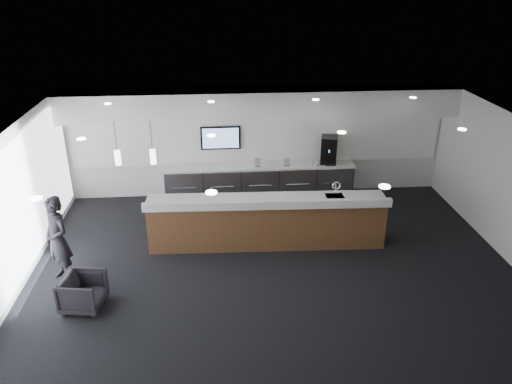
{
  "coord_description": "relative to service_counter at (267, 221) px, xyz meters",
  "views": [
    {
      "loc": [
        -1.1,
        -8.66,
        5.75
      ],
      "look_at": [
        -0.28,
        1.3,
        1.23
      ],
      "focal_mm": 35.0,
      "sensor_mm": 36.0,
      "label": 1
    }
  ],
  "objects": [
    {
      "name": "left_wall",
      "position": [
        -4.95,
        -1.14,
        0.93
      ],
      "size": [
        0.02,
        8.0,
        3.0
      ],
      "primitive_type": "cube",
      "color": "white",
      "rests_on": "ground"
    },
    {
      "name": "wall_tv",
      "position": [
        -0.95,
        2.76,
        1.08
      ],
      "size": [
        1.05,
        0.08,
        0.62
      ],
      "color": "black",
      "rests_on": "back_wall"
    },
    {
      "name": "ceiling_can_lights",
      "position": [
        0.05,
        -1.14,
        2.4
      ],
      "size": [
        7.0,
        5.0,
        0.02
      ],
      "primitive_type": null,
      "color": "white",
      "rests_on": "ceiling"
    },
    {
      "name": "window_blinds_wall",
      "position": [
        -4.91,
        -1.14,
        0.93
      ],
      "size": [
        0.04,
        7.36,
        2.55
      ],
      "primitive_type": "cube",
      "color": "#A4B1C5",
      "rests_on": "left_wall"
    },
    {
      "name": "ground",
      "position": [
        0.05,
        -1.14,
        -0.57
      ],
      "size": [
        10.0,
        10.0,
        0.0
      ],
      "primitive_type": "plane",
      "color": "black",
      "rests_on": "ground"
    },
    {
      "name": "pendant_right",
      "position": [
        -3.05,
        -0.34,
        1.68
      ],
      "size": [
        0.12,
        0.12,
        0.3
      ],
      "primitive_type": "cylinder",
      "color": "#FFF0C6",
      "rests_on": "ceiling"
    },
    {
      "name": "back_credenza",
      "position": [
        0.05,
        2.5,
        -0.1
      ],
      "size": [
        5.06,
        0.66,
        0.95
      ],
      "color": "gray",
      "rests_on": "ground"
    },
    {
      "name": "cup_3",
      "position": [
        1.43,
        2.4,
        0.42
      ],
      "size": [
        0.12,
        0.12,
        0.09
      ],
      "primitive_type": "imported",
      "rotation": [
        0.0,
        0.0,
        1.94
      ],
      "color": "white",
      "rests_on": "back_credenza"
    },
    {
      "name": "coffee_machine",
      "position": [
        1.92,
        2.54,
        0.74
      ],
      "size": [
        0.52,
        0.59,
        0.73
      ],
      "rotation": [
        0.0,
        0.0,
        -0.25
      ],
      "color": "black",
      "rests_on": "back_credenza"
    },
    {
      "name": "lounge_guest",
      "position": [
        -4.21,
        -1.04,
        0.32
      ],
      "size": [
        0.77,
        0.77,
        1.79
      ],
      "primitive_type": "imported",
      "rotation": [
        0.0,
        0.0,
        -0.79
      ],
      "color": "black",
      "rests_on": "ground"
    },
    {
      "name": "cup_2",
      "position": [
        1.57,
        2.4,
        0.42
      ],
      "size": [
        0.12,
        0.12,
        0.09
      ],
      "primitive_type": "imported",
      "rotation": [
        0.0,
        0.0,
        1.29
      ],
      "color": "white",
      "rests_on": "back_credenza"
    },
    {
      "name": "ceiling",
      "position": [
        0.05,
        -1.14,
        2.43
      ],
      "size": [
        10.0,
        8.0,
        0.02
      ],
      "primitive_type": "cube",
      "color": "black",
      "rests_on": "back_wall"
    },
    {
      "name": "info_sign_left",
      "position": [
        -0.01,
        2.39,
        0.5
      ],
      "size": [
        0.17,
        0.07,
        0.24
      ],
      "primitive_type": "cube",
      "rotation": [
        0.0,
        0.0,
        0.33
      ],
      "color": "silver",
      "rests_on": "back_credenza"
    },
    {
      "name": "pendant_left",
      "position": [
        -2.35,
        -0.34,
        1.68
      ],
      "size": [
        0.12,
        0.12,
        0.3
      ],
      "primitive_type": "cylinder",
      "color": "#FFF0C6",
      "rests_on": "ceiling"
    },
    {
      "name": "alcove_panel",
      "position": [
        0.05,
        2.83,
        1.03
      ],
      "size": [
        9.8,
        0.06,
        1.4
      ],
      "primitive_type": "cube",
      "color": "white",
      "rests_on": "back_wall"
    },
    {
      "name": "armchair",
      "position": [
        -3.58,
        -2.03,
        -0.24
      ],
      "size": [
        0.84,
        0.82,
        0.67
      ],
      "primitive_type": "imported",
      "rotation": [
        0.0,
        0.0,
        1.41
      ],
      "color": "black",
      "rests_on": "ground"
    },
    {
      "name": "service_counter",
      "position": [
        0.0,
        0.0,
        0.0
      ],
      "size": [
        5.31,
        1.06,
        1.49
      ],
      "rotation": [
        0.0,
        0.0,
        -0.04
      ],
      "color": "brown",
      "rests_on": "ground"
    },
    {
      "name": "cup_0",
      "position": [
        1.85,
        2.4,
        0.42
      ],
      "size": [
        0.1,
        0.1,
        0.09
      ],
      "primitive_type": "imported",
      "color": "white",
      "rests_on": "back_credenza"
    },
    {
      "name": "back_wall",
      "position": [
        0.05,
        2.86,
        0.93
      ],
      "size": [
        10.0,
        0.02,
        3.0
      ],
      "primitive_type": "cube",
      "color": "white",
      "rests_on": "ground"
    },
    {
      "name": "soffit_bulkhead",
      "position": [
        0.05,
        2.41,
        2.08
      ],
      "size": [
        10.0,
        0.9,
        0.7
      ],
      "primitive_type": "cube",
      "color": "white",
      "rests_on": "back_wall"
    },
    {
      "name": "cup_1",
      "position": [
        1.71,
        2.4,
        0.42
      ],
      "size": [
        0.13,
        0.13,
        0.09
      ],
      "primitive_type": "imported",
      "rotation": [
        0.0,
        0.0,
        0.65
      ],
      "color": "white",
      "rests_on": "back_credenza"
    },
    {
      "name": "info_sign_right",
      "position": [
        0.77,
        2.38,
        0.49
      ],
      "size": [
        0.17,
        0.06,
        0.23
      ],
      "primitive_type": "cube",
      "rotation": [
        0.0,
        0.0,
        0.26
      ],
      "color": "silver",
      "rests_on": "back_credenza"
    }
  ]
}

